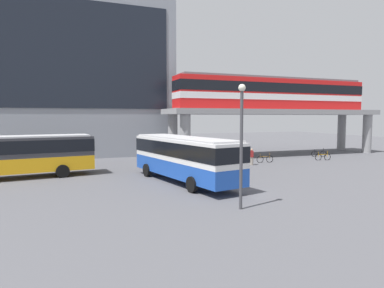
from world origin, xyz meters
TOP-DOWN VIEW (x-y plane):
  - ground_plane at (0.00, 10.00)m, footprint 120.00×120.00m
  - station_building at (-9.39, 27.25)m, footprint 24.85×14.08m
  - elevated_platform at (14.51, 16.40)m, footprint 27.38×5.91m
  - train at (14.15, 16.40)m, footprint 24.89×2.96m
  - bus_main at (-1.76, 3.88)m, footprint 4.69×11.32m
  - bus_secondary at (-13.04, 9.69)m, footprint 11.28×3.99m
  - bicycle_orange at (16.30, 10.24)m, footprint 1.76×0.45m
  - bicycle_brown at (9.43, 10.83)m, footprint 1.78×0.34m
  - bicycle_black at (18.15, 12.93)m, footprint 1.72×0.62m
  - pedestrian_near_building at (7.21, 9.70)m, footprint 0.37×0.46m
  - lamp_post at (-1.37, -3.70)m, footprint 0.36×0.36m

SIDE VIEW (x-z plane):
  - ground_plane at x=0.00m, z-range 0.00..0.00m
  - bicycle_orange at x=16.30m, z-range -0.16..0.88m
  - bicycle_brown at x=9.43m, z-range -0.16..0.88m
  - bicycle_black at x=18.15m, z-range -0.16..0.88m
  - pedestrian_near_building at x=7.21m, z-range -0.05..1.55m
  - bus_main at x=-1.76m, z-range 0.38..3.60m
  - bus_secondary at x=-13.04m, z-range 0.38..3.60m
  - lamp_post at x=-1.37m, z-range 0.57..6.80m
  - elevated_platform at x=14.51m, z-range 1.92..7.46m
  - train at x=14.15m, z-range 5.58..9.42m
  - station_building at x=-9.39m, z-range 0.00..20.66m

